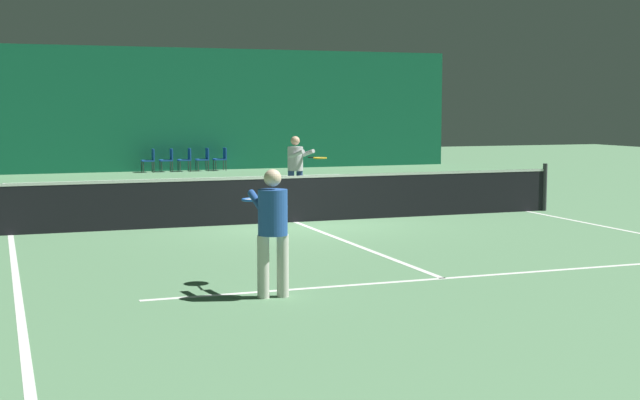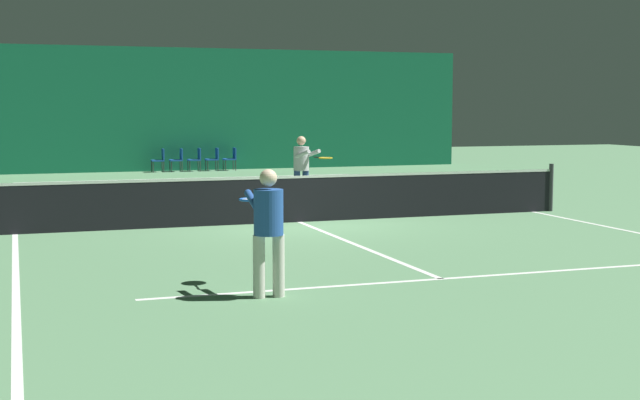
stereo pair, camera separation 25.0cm
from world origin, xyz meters
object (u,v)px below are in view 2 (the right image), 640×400
courtside_chair_0 (160,159)px  courtside_chair_3 (214,158)px  tennis_net (299,197)px  player_near (268,222)px  courtside_chair_1 (178,158)px  player_far (302,164)px  courtside_chair_2 (196,158)px  courtside_chair_4 (231,157)px

courtside_chair_0 → courtside_chair_3: (1.99, 0.00, 0.00)m
tennis_net → player_near: (-2.54, -6.72, 0.41)m
tennis_net → courtside_chair_1: (0.16, 15.08, -0.03)m
tennis_net → player_near: 7.19m
player_far → courtside_chair_3: player_far is taller
courtside_chair_2 → tennis_net: bearing=-3.1°
courtside_chair_3 → courtside_chair_4: 0.66m
player_far → courtside_chair_3: (0.35, 11.75, -0.47)m
tennis_net → courtside_chair_0: bearing=91.9°
player_near → courtside_chair_0: bearing=-3.4°
player_far → tennis_net: bearing=-36.5°
courtside_chair_3 → courtside_chair_4: size_ratio=1.00×
player_far → courtside_chair_4: bearing=157.4°
player_far → courtside_chair_4: (1.01, 11.75, -0.47)m
courtside_chair_0 → courtside_chair_1: same height
tennis_net → player_far: (1.14, 3.33, 0.44)m
player_far → courtside_chair_2: bearing=163.8°
courtside_chair_1 → courtside_chair_3: 1.33m
tennis_net → courtside_chair_0: tennis_net is taller
tennis_net → courtside_chair_3: tennis_net is taller
courtside_chair_2 → courtside_chair_3: size_ratio=1.00×
tennis_net → courtside_chair_1: size_ratio=14.29×
courtside_chair_4 → tennis_net: bearing=-8.1°
player_far → courtside_chair_2: player_far is taller
player_far → courtside_chair_3: 11.76m
tennis_net → courtside_chair_2: bearing=86.9°
courtside_chair_3 → player_near: bearing=-10.5°
courtside_chair_2 → courtside_chair_4: same height
player_near → courtside_chair_4: player_near is taller
courtside_chair_0 → courtside_chair_1: bearing=90.0°
tennis_net → courtside_chair_4: (2.14, 15.08, -0.03)m
player_near → courtside_chair_0: 21.89m
courtside_chair_4 → player_near: bearing=-12.1°
tennis_net → courtside_chair_1: bearing=89.4°
player_near → player_far: player_far is taller
courtside_chair_2 → courtside_chair_3: bearing=90.0°
courtside_chair_2 → courtside_chair_4: bearing=90.0°
courtside_chair_1 → courtside_chair_2: bearing=90.0°
tennis_net → player_far: 3.54m
tennis_net → courtside_chair_3: 15.15m
player_near → courtside_chair_1: player_near is taller
player_far → courtside_chair_1: (-0.98, 11.75, -0.47)m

